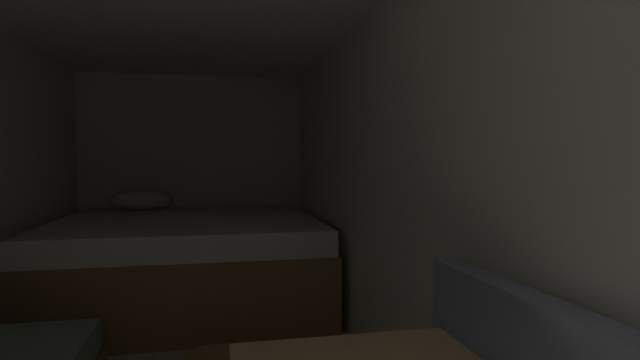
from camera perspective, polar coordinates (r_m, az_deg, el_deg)
name	(u,v)px	position (r m, az deg, el deg)	size (l,w,h in m)	color
wall_back	(194,176)	(5.25, -14.59, 0.41)	(2.34, 0.05, 2.09)	silver
wall_right	(388,191)	(2.69, 7.92, -1.26)	(0.05, 5.40, 2.09)	silver
bed	(188,261)	(4.27, -15.18, -9.19)	(2.12, 1.99, 0.92)	olive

